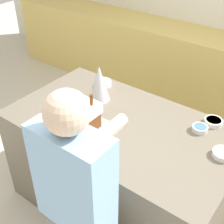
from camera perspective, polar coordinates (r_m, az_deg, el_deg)
ground_plane at (r=2.89m, az=1.42°, el=-16.17°), size 12.00×12.00×0.00m
back_cabinet_block at (r=3.91m, az=17.63°, el=6.17°), size 6.00×0.60×0.95m
kitchen_island at (r=2.56m, az=1.56°, el=-9.93°), size 1.69×0.97×0.88m
baking_tray at (r=2.23m, az=-4.98°, el=-2.83°), size 0.44×0.33×0.01m
gingerbread_house at (r=2.16m, az=-5.11°, el=-0.59°), size 0.19×0.18×0.28m
decorative_tree at (r=2.46m, az=-2.34°, el=5.28°), size 0.16×0.16×0.30m
candy_bowl_near_tray_left at (r=2.27m, az=15.77°, el=-2.91°), size 0.11×0.11×0.04m
candy_bowl_near_tray_right at (r=2.11m, az=19.67°, el=-7.21°), size 0.14×0.14×0.04m
candy_bowl_behind_tray at (r=2.36m, az=18.05°, el=-1.67°), size 0.13×0.13×0.04m
candy_bowl_front_corner at (r=2.71m, az=-1.40°, el=5.35°), size 0.12×0.12×0.05m
person at (r=1.79m, az=-6.36°, el=-17.78°), size 0.42×0.52×1.60m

